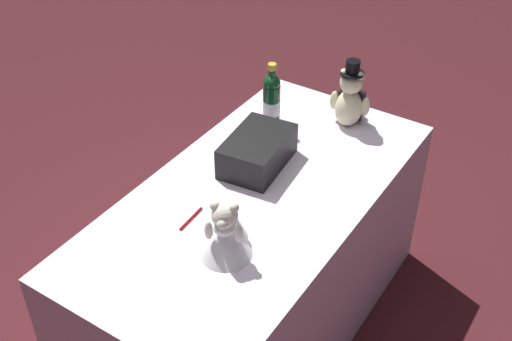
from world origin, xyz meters
name	(u,v)px	position (x,y,z in m)	size (l,w,h in m)	color
ground_plane	(256,323)	(0.00, 0.00, 0.00)	(12.00, 12.00, 0.00)	#47191E
reception_table	(256,264)	(0.00, 0.00, 0.36)	(1.51, 0.76, 0.72)	white
teddy_bear_groom	(350,100)	(0.60, -0.07, 0.83)	(0.16, 0.16, 0.29)	beige
teddy_bear_bride	(226,230)	(-0.30, -0.08, 0.81)	(0.22, 0.19, 0.22)	white
champagne_bottle	(272,99)	(0.42, 0.20, 0.84)	(0.07, 0.07, 0.28)	#10421F
signing_pen	(192,218)	(-0.24, 0.11, 0.72)	(0.14, 0.02, 0.01)	maroon
gift_case_black	(257,151)	(0.15, 0.09, 0.78)	(0.32, 0.23, 0.12)	black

